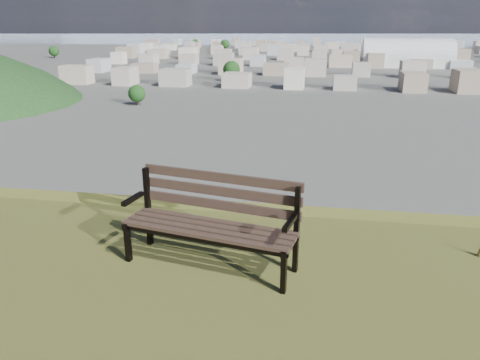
# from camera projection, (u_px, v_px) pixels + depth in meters

# --- Properties ---
(park_bench) EXTENTS (1.90, 0.95, 0.95)m
(park_bench) POSITION_uv_depth(u_px,v_px,m) (213.00, 216.00, 4.91)
(park_bench) COLOR #453328
(park_bench) RESTS_ON hilltop_mesa
(arena) EXTENTS (53.53, 23.12, 22.49)m
(arena) POSITION_uv_depth(u_px,v_px,m) (406.00, 58.00, 288.52)
(arena) COLOR silver
(arena) RESTS_ON ground
(city_blocks) EXTENTS (395.00, 361.00, 7.00)m
(city_blocks) POSITION_uv_depth(u_px,v_px,m) (319.00, 52.00, 377.78)
(city_blocks) COLOR beige
(city_blocks) RESTS_ON ground
(city_trees) EXTENTS (406.52, 387.20, 9.98)m
(city_trees) POSITION_uv_depth(u_px,v_px,m) (278.00, 56.00, 310.97)
(city_trees) COLOR black
(city_trees) RESTS_ON ground
(bay_water) EXTENTS (2400.00, 700.00, 0.12)m
(bay_water) POSITION_uv_depth(u_px,v_px,m) (320.00, 36.00, 850.87)
(bay_water) COLOR #99AAC3
(bay_water) RESTS_ON ground
(far_hills) EXTENTS (2050.00, 340.00, 60.00)m
(far_hills) POSITION_uv_depth(u_px,v_px,m) (299.00, 21.00, 1321.46)
(far_hills) COLOR #8E9AB0
(far_hills) RESTS_ON ground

